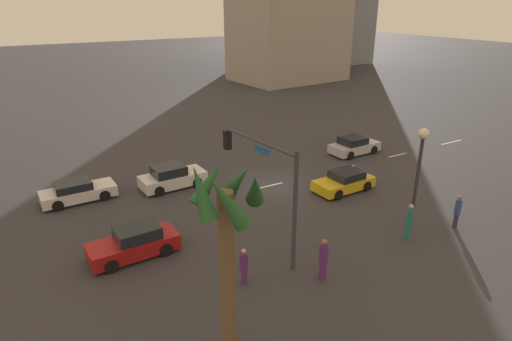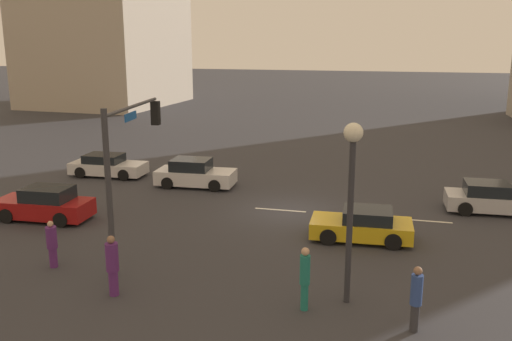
% 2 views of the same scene
% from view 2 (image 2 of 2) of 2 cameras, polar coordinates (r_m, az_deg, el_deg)
% --- Properties ---
extents(ground_plane, '(220.00, 220.00, 0.00)m').
position_cam_2_polar(ground_plane, '(25.60, 3.56, -4.15)').
color(ground_plane, '#333338').
extents(lane_stripe_2, '(2.37, 0.14, 0.01)m').
position_cam_2_polar(lane_stripe_2, '(25.27, 16.83, -4.95)').
color(lane_stripe_2, silver).
rests_on(lane_stripe_2, ground_plane).
extents(lane_stripe_3, '(2.38, 0.14, 0.01)m').
position_cam_2_polar(lane_stripe_3, '(25.68, 2.51, -4.06)').
color(lane_stripe_3, silver).
rests_on(lane_stripe_3, ground_plane).
extents(car_0, '(4.05, 2.01, 1.37)m').
position_cam_2_polar(car_0, '(27.38, 22.90, -2.66)').
color(car_0, '#B7B7BC').
rests_on(car_0, ground_plane).
extents(car_1, '(3.97, 2.02, 1.27)m').
position_cam_2_polar(car_1, '(22.24, 10.86, -5.54)').
color(car_1, gold).
rests_on(car_1, ground_plane).
extents(car_2, '(4.20, 2.04, 1.47)m').
position_cam_2_polar(car_2, '(29.75, -6.30, -0.35)').
color(car_2, silver).
rests_on(car_2, ground_plane).
extents(car_3, '(4.18, 1.92, 1.46)m').
position_cam_2_polar(car_3, '(25.89, -20.84, -3.29)').
color(car_3, maroon).
rests_on(car_3, ground_plane).
extents(car_4, '(4.29, 1.91, 1.26)m').
position_cam_2_polar(car_4, '(32.89, -14.97, 0.47)').
color(car_4, silver).
rests_on(car_4, ground_plane).
extents(traffic_signal, '(0.85, 5.47, 5.61)m').
position_cam_2_polar(traffic_signal, '(20.02, -12.90, 1.94)').
color(traffic_signal, '#38383D').
rests_on(traffic_signal, ground_plane).
extents(streetlamp, '(0.56, 0.56, 5.44)m').
position_cam_2_polar(streetlamp, '(16.07, 9.77, -0.68)').
color(streetlamp, '#2D2D33').
rests_on(streetlamp, ground_plane).
extents(pedestrian_0, '(0.43, 0.43, 1.87)m').
position_cam_2_polar(pedestrian_0, '(15.81, 16.08, -12.35)').
color(pedestrian_0, '#333338').
rests_on(pedestrian_0, ground_plane).
extents(pedestrian_1, '(0.41, 0.41, 1.93)m').
position_cam_2_polar(pedestrian_1, '(16.36, 5.03, -10.75)').
color(pedestrian_1, '#1E7266').
rests_on(pedestrian_1, ground_plane).
extents(pedestrian_2, '(0.51, 0.51, 1.67)m').
position_cam_2_polar(pedestrian_2, '(20.47, -20.18, -7.00)').
color(pedestrian_2, '#59266B').
rests_on(pedestrian_2, ground_plane).
extents(pedestrian_3, '(0.48, 0.48, 1.94)m').
position_cam_2_polar(pedestrian_3, '(17.73, -14.50, -9.28)').
color(pedestrian_3, '#59266B').
rests_on(pedestrian_3, ground_plane).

